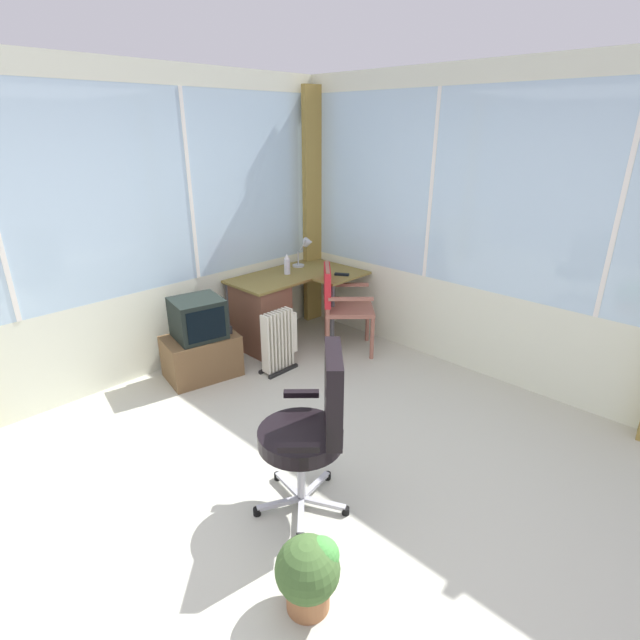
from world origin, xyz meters
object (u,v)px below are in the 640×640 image
Objects in this scene: spray_bottle at (287,264)px; tv_on_stand at (201,343)px; desk at (265,312)px; space_heater at (280,340)px; office_chair at (314,422)px; wooden_armchair at (337,297)px; tv_remote at (342,274)px; desk_lamp at (306,248)px; potted_plant at (309,571)px.

tv_on_stand is (-1.14, -0.07, -0.50)m from spray_bottle.
space_heater is (-0.23, -0.49, -0.09)m from desk.
office_chair is 1.38× the size of tv_on_stand.
wooden_armchair is (0.14, -0.58, -0.26)m from spray_bottle.
space_heater is at bearing -138.29° from spray_bottle.
office_chair is at bearing -172.32° from tv_remote.
desk_lamp is 0.43× the size of tv_on_stand.
tv_on_stand is at bearing 143.35° from space_heater.
desk_lamp reaches higher than tv_remote.
desk is 6.03× the size of spray_bottle.
office_chair is at bearing -124.82° from space_heater.
desk_lamp is 2.85m from office_chair.
tv_on_stand reaches higher than space_heater.
tv_remote is at bearing -32.28° from desk.
wooden_armchair is 0.86× the size of office_chair.
wooden_armchair reaches higher than desk.
desk is at bearing 64.34° from space_heater.
potted_plant is at bearing -125.95° from desk.
spray_bottle is 0.21× the size of office_chair.
wooden_armchair is at bearing -178.75° from tv_remote.
office_chair is at bearing 42.80° from potted_plant.
desk_lamp is 0.78m from wooden_armchair.
desk is 8.68× the size of tv_remote.
tv_remote reaches higher than desk.
desk_lamp is at bearing 46.54° from office_chair.
wooden_armchair is at bearing 38.96° from office_chair.
desk_lamp is 0.82× the size of potted_plant.
desk_lamp is 0.38m from spray_bottle.
tv_on_stand is 0.72m from space_heater.
office_chair is at bearing -103.28° from tv_on_stand.
tv_on_stand is at bearing 68.21° from potted_plant.
desk_lamp reaches higher than wooden_armchair.
tv_remote is 3.20m from potted_plant.
desk_lamp is 1.25m from space_heater.
office_chair is 1.98m from tv_on_stand.
wooden_armchair is 2.92m from potted_plant.
desk is 0.82m from tv_on_stand.
office_chair is (-1.95, -1.53, -0.14)m from tv_remote.
desk reaches higher than potted_plant.
office_chair is (-1.59, -1.98, -0.23)m from spray_bottle.
tv_remote is 0.17× the size of wooden_armchair.
potted_plant is at bearing -140.14° from wooden_armchair.
desk_lamp is (0.68, 0.09, 0.54)m from desk.
potted_plant is at bearing -128.19° from space_heater.
desk is 0.76m from wooden_armchair.
office_chair is 1.83m from space_heater.
tv_remote is 0.58m from spray_bottle.
desk reaches higher than space_heater.
tv_on_stand is (-0.81, -0.06, -0.06)m from desk.
tv_remote is at bearing 3.42° from space_heater.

